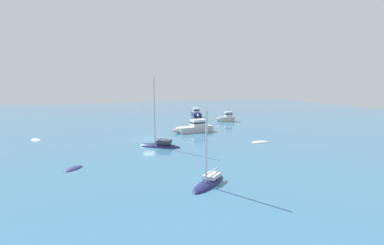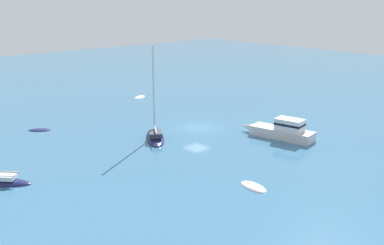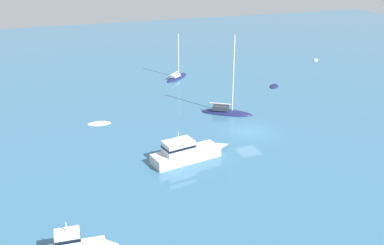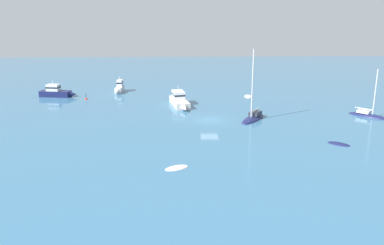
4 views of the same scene
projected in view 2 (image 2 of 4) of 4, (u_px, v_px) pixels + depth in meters
The scene contains 6 objects.
ground_plane at pixel (197, 128), 53.84m from camera, with size 161.66×161.66×0.00m, color teal.
ketch at pixel (155, 137), 49.69m from camera, with size 6.50×5.16×10.48m.
skiff at pixel (253, 187), 37.20m from camera, with size 2.94×1.73×0.48m.
skiff_1 at pixel (140, 97), 69.76m from camera, with size 2.22×2.79×0.41m.
motor_cruiser at pixel (282, 130), 49.82m from camera, with size 8.79×3.45×3.27m.
tender_1 at pixel (40, 130), 52.82m from camera, with size 2.63×2.84×0.36m.
Camera 2 is at (38.16, -34.87, 15.09)m, focal length 42.88 mm.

